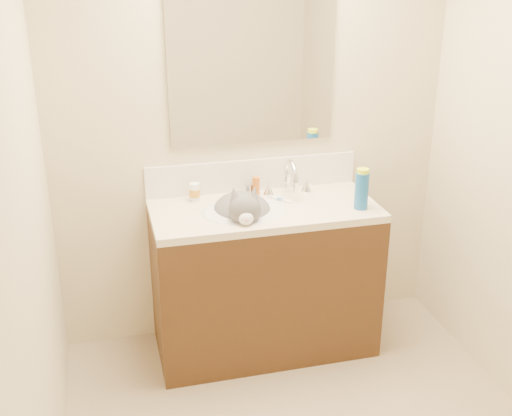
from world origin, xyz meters
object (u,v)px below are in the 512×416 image
vanity_cabinet (264,282)px  faucet (290,180)px  cat (243,214)px  silver_jar (248,189)px  basin (244,224)px  amber_bottle (256,186)px  spray_can (362,191)px  pill_bottle (195,192)px

vanity_cabinet → faucet: size_ratio=4.29×
cat → silver_jar: (0.08, 0.22, 0.05)m
basin → silver_jar: (0.08, 0.24, 0.10)m
basin → faucet: 0.38m
cat → amber_bottle: cat is taller
vanity_cabinet → cat: 0.45m
cat → spray_can: 0.63m
amber_bottle → spray_can: (0.48, -0.33, 0.05)m
pill_bottle → faucet: bearing=-5.0°
basin → silver_jar: bearing=71.3°
vanity_cabinet → spray_can: spray_can is taller
cat → pill_bottle: (-0.22, 0.20, 0.07)m
amber_bottle → spray_can: size_ratio=0.52×
amber_bottle → basin: bearing=-118.8°
faucet → pill_bottle: faucet is taller
cat → spray_can: bearing=-4.1°
silver_jar → cat: bearing=-110.4°
pill_bottle → cat: bearing=-41.4°
vanity_cabinet → silver_jar: silver_jar is taller
vanity_cabinet → basin: size_ratio=2.67×
basin → pill_bottle: bearing=136.4°
spray_can → pill_bottle: bearing=158.7°
basin → cat: size_ratio=0.98×
pill_bottle → silver_jar: pill_bottle is taller
pill_bottle → silver_jar: bearing=5.1°
vanity_cabinet → spray_can: bearing=-16.2°
cat → amber_bottle: size_ratio=4.53×
pill_bottle → basin: bearing=-43.6°
basin → amber_bottle: 0.28m
vanity_cabinet → spray_can: 0.74m
vanity_cabinet → silver_jar: (-0.04, 0.21, 0.48)m
silver_jar → spray_can: spray_can is taller
faucet → silver_jar: size_ratio=5.12×
basin → silver_jar: size_ratio=8.23×
basin → silver_jar: silver_jar is taller
pill_bottle → silver_jar: 0.31m
cat → pill_bottle: cat is taller
basin → cat: (-0.00, 0.02, 0.05)m
basin → faucet: (0.30, 0.17, 0.16)m
vanity_cabinet → amber_bottle: bearing=89.6°
basin → spray_can: bearing=-10.3°
spray_can → basin: bearing=169.7°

